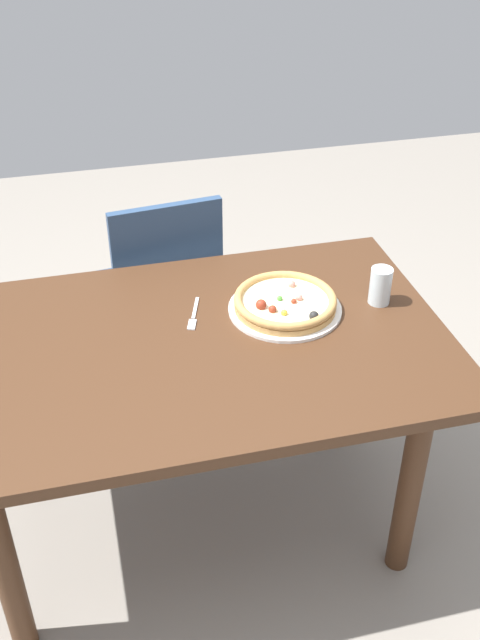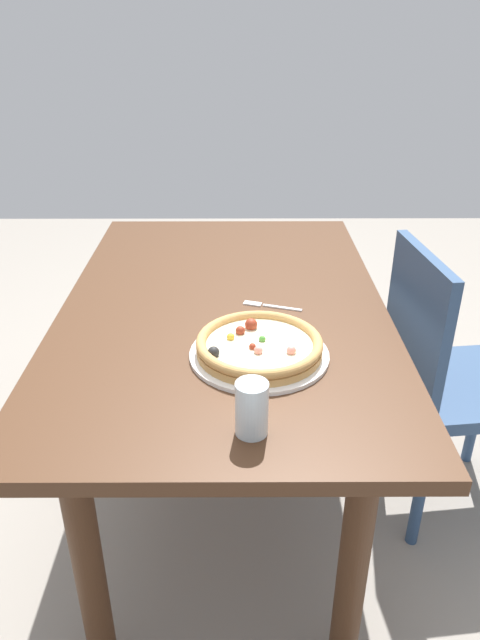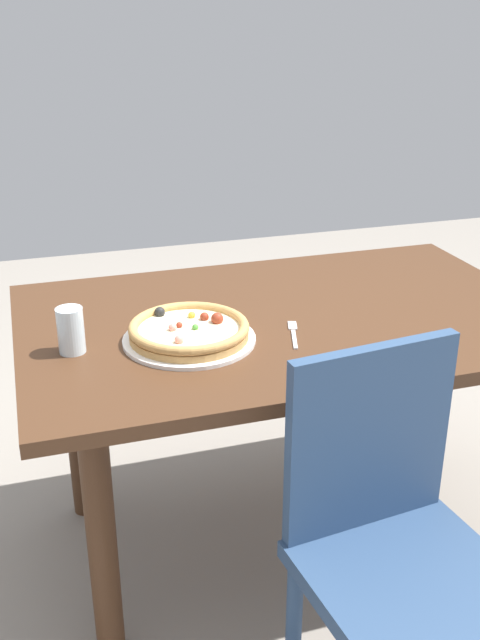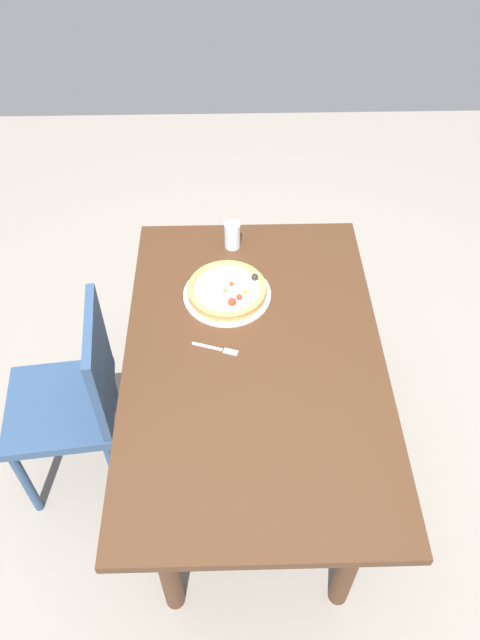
{
  "view_description": "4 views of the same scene",
  "coord_description": "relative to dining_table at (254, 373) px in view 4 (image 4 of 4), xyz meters",
  "views": [
    {
      "loc": [
        0.27,
        1.63,
        1.95
      ],
      "look_at": [
        -0.15,
        -0.04,
        0.76
      ],
      "focal_mm": 41.91,
      "sensor_mm": 36.0,
      "label": 1
    },
    {
      "loc": [
        -1.48,
        -0.04,
        1.46
      ],
      "look_at": [
        -0.15,
        -0.04,
        0.76
      ],
      "focal_mm": 32.94,
      "sensor_mm": 36.0,
      "label": 2
    },
    {
      "loc": [
        -0.66,
        -1.69,
        1.5
      ],
      "look_at": [
        -0.15,
        -0.04,
        0.76
      ],
      "focal_mm": 40.99,
      "sensor_mm": 36.0,
      "label": 3
    },
    {
      "loc": [
        1.28,
        -0.08,
        2.33
      ],
      "look_at": [
        -0.15,
        -0.04,
        0.76
      ],
      "focal_mm": 33.37,
      "sensor_mm": 36.0,
      "label": 4
    }
  ],
  "objects": [
    {
      "name": "ground_plane",
      "position": [
        0.0,
        0.0,
        -0.63
      ],
      "size": [
        6.0,
        6.0,
        0.0
      ],
      "primitive_type": "plane",
      "color": "gray"
    },
    {
      "name": "dining_table",
      "position": [
        0.0,
        0.0,
        0.0
      ],
      "size": [
        1.42,
        0.9,
        0.74
      ],
      "color": "#472B19",
      "rests_on": "ground"
    },
    {
      "name": "chair_near",
      "position": [
        -0.01,
        -0.66,
        -0.14
      ],
      "size": [
        0.44,
        0.44,
        0.89
      ],
      "rotation": [
        0.0,
        0.0,
        3.25
      ],
      "color": "navy",
      "rests_on": "ground"
    },
    {
      "name": "plate",
      "position": [
        -0.29,
        -0.09,
        0.11
      ],
      "size": [
        0.33,
        0.33,
        0.01
      ],
      "primitive_type": "cylinder",
      "color": "white",
      "rests_on": "dining_table"
    },
    {
      "name": "pizza",
      "position": [
        -0.29,
        -0.09,
        0.13
      ],
      "size": [
        0.3,
        0.3,
        0.05
      ],
      "color": "tan",
      "rests_on": "plate"
    },
    {
      "name": "fork",
      "position": [
        -0.03,
        -0.12,
        0.11
      ],
      "size": [
        0.07,
        0.16,
        0.0
      ],
      "rotation": [
        0.0,
        0.0,
        1.26
      ],
      "color": "silver",
      "rests_on": "dining_table"
    },
    {
      "name": "drinking_glass",
      "position": [
        -0.57,
        -0.07,
        0.16
      ],
      "size": [
        0.06,
        0.06,
        0.11
      ],
      "primitive_type": "cylinder",
      "color": "silver",
      "rests_on": "dining_table"
    }
  ]
}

